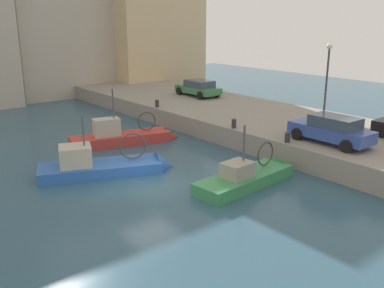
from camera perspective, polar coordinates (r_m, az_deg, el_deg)
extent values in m
plane|color=#2D5166|center=(20.24, -5.50, -5.51)|extent=(80.00, 80.00, 0.00)
cube|color=gray|center=(27.76, 14.56, 1.42)|extent=(9.00, 56.00, 1.20)
cube|color=#388951|center=(20.31, 6.96, -5.47)|extent=(5.43, 2.04, 1.15)
cone|color=#388951|center=(22.57, 11.90, -3.44)|extent=(1.00, 1.57, 1.51)
cube|color=#896B4C|center=(20.12, 7.01, -4.10)|extent=(5.21, 1.89, 0.08)
cube|color=gray|center=(19.60, 6.02, -3.41)|extent=(1.42, 1.15, 0.71)
cylinder|color=#4C4C51|center=(19.63, 6.87, -0.90)|extent=(0.10, 0.10, 2.41)
torus|color=#3F3833|center=(21.01, 9.70, -1.28)|extent=(1.20, 0.16, 1.20)
sphere|color=white|center=(19.72, 1.91, -5.50)|extent=(0.32, 0.32, 0.32)
cube|color=#BC3833|center=(27.03, -9.37, 0.01)|extent=(6.28, 3.10, 1.27)
cone|color=#BC3833|center=(28.05, -2.70, 0.82)|extent=(1.24, 1.62, 1.44)
cube|color=#896B4C|center=(26.88, -9.43, 1.18)|extent=(6.01, 2.91, 0.08)
cube|color=#B7AD99|center=(26.54, -11.24, 2.18)|extent=(1.74, 1.31, 1.07)
cylinder|color=#4C4C51|center=(26.45, -10.36, 4.09)|extent=(0.10, 0.10, 2.87)
torus|color=#3F3833|center=(27.17, -6.04, 3.02)|extent=(1.17, 0.38, 1.19)
sphere|color=white|center=(27.42, -13.55, 0.42)|extent=(0.32, 0.32, 0.32)
cube|color=#2D60B7|center=(22.11, -11.98, -3.87)|extent=(6.23, 4.06, 1.11)
cone|color=#2D60B7|center=(22.58, -3.57, -3.10)|extent=(1.50, 1.96, 1.75)
cube|color=#896B4C|center=(21.94, -12.06, -2.65)|extent=(5.95, 3.82, 0.08)
cube|color=#B7AD99|center=(21.72, -15.18, -1.54)|extent=(1.92, 1.84, 1.01)
cylinder|color=#4C4C51|center=(21.53, -14.13, 0.41)|extent=(0.10, 0.10, 2.56)
torus|color=#3F3833|center=(21.88, -7.85, -0.30)|extent=(1.29, 0.59, 1.37)
sphere|color=white|center=(23.01, -16.68, -2.97)|extent=(0.32, 0.32, 0.32)
cylinder|color=black|center=(25.72, 23.90, 1.47)|extent=(0.24, 0.65, 0.64)
cube|color=#387547|center=(36.36, 0.79, 7.23)|extent=(1.89, 4.19, 0.52)
cube|color=#384756|center=(36.11, 1.00, 8.02)|extent=(1.64, 2.36, 0.54)
cylinder|color=black|center=(36.95, -1.71, 7.04)|extent=(0.23, 0.64, 0.64)
cylinder|color=black|center=(38.04, 0.51, 7.32)|extent=(0.23, 0.64, 0.64)
cylinder|color=black|center=(34.74, 1.09, 6.44)|extent=(0.23, 0.64, 0.64)
cylinder|color=black|center=(35.90, 3.35, 6.74)|extent=(0.23, 0.64, 0.64)
cube|color=#334C9E|center=(23.54, 17.84, 1.49)|extent=(1.66, 4.39, 0.63)
cube|color=#384756|center=(23.29, 18.42, 2.81)|extent=(1.45, 2.46, 0.57)
cylinder|color=black|center=(23.79, 13.74, 1.31)|extent=(0.23, 0.64, 0.64)
cylinder|color=black|center=(25.06, 16.02, 1.89)|extent=(0.23, 0.64, 0.64)
cylinder|color=black|center=(22.19, 19.78, -0.29)|extent=(0.23, 0.64, 0.64)
cylinder|color=black|center=(23.54, 21.88, 0.42)|extent=(0.23, 0.64, 0.64)
cylinder|color=#2D2D33|center=(23.16, 12.54, 0.86)|extent=(0.28, 0.28, 0.55)
cylinder|color=#2D2D33|center=(25.73, 5.58, 2.72)|extent=(0.28, 0.28, 0.55)
cylinder|color=#2D2D33|center=(31.77, -4.65, 5.37)|extent=(0.28, 0.28, 0.55)
cylinder|color=#38383D|center=(28.23, 17.34, 7.36)|extent=(0.12, 0.12, 4.50)
sphere|color=#F2EACC|center=(27.98, 17.77, 12.21)|extent=(0.36, 0.36, 0.36)
cube|color=#D1B284|center=(48.43, -5.63, 15.97)|extent=(9.99, 7.07, 14.45)
cube|color=#B2A899|center=(46.80, -17.89, 14.48)|extent=(9.72, 8.61, 13.16)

